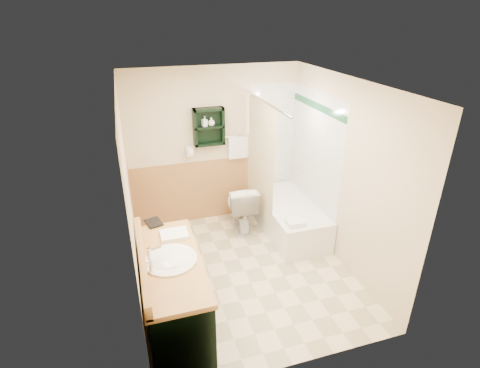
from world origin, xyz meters
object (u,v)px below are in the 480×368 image
at_px(bathtub, 288,218).
at_px(soap_bottle_b, 211,122).
at_px(soap_bottle_a, 205,124).
at_px(vanity, 174,297).
at_px(hair_dryer, 189,151).
at_px(wall_shelf, 209,127).
at_px(vanity_book, 146,217).
at_px(toilet, 240,207).

distance_m(bathtub, soap_bottle_b, 1.82).
bearing_deg(soap_bottle_a, vanity, -111.31).
height_order(hair_dryer, bathtub, hair_dryer).
xyz_separation_m(wall_shelf, vanity, (-0.89, -2.15, -1.10)).
bearing_deg(vanity_book, vanity, -92.12).
relative_size(toilet, vanity_book, 3.45).
distance_m(wall_shelf, soap_bottle_b, 0.07).
bearing_deg(wall_shelf, toilet, -46.07).
bearing_deg(vanity_book, toilet, 21.46).
height_order(wall_shelf, vanity_book, wall_shelf).
height_order(hair_dryer, vanity, hair_dryer).
relative_size(toilet, soap_bottle_b, 6.18).
bearing_deg(toilet, bathtub, 159.12).
xyz_separation_m(wall_shelf, bathtub, (1.03, -0.70, -1.31)).
relative_size(hair_dryer, soap_bottle_a, 1.65).
bearing_deg(hair_dryer, vanity, -105.33).
relative_size(hair_dryer, vanity, 0.17).
height_order(vanity, soap_bottle_b, soap_bottle_b).
height_order(vanity, vanity_book, vanity_book).
relative_size(bathtub, toilet, 1.98).
height_order(wall_shelf, hair_dryer, wall_shelf).
height_order(wall_shelf, vanity, wall_shelf).
relative_size(wall_shelf, vanity, 0.38).
relative_size(vanity_book, soap_bottle_b, 1.79).
height_order(vanity, soap_bottle_a, soap_bottle_a).
height_order(wall_shelf, bathtub, wall_shelf).
relative_size(hair_dryer, toilet, 0.32).
bearing_deg(soap_bottle_b, vanity_book, -127.71).
distance_m(wall_shelf, toilet, 1.29).
distance_m(vanity, vanity_book, 0.93).
bearing_deg(vanity_book, wall_shelf, 38.34).
relative_size(toilet, soap_bottle_a, 5.21).
distance_m(wall_shelf, vanity, 2.57).
bearing_deg(wall_shelf, hair_dryer, 175.24).
bearing_deg(vanity_book, soap_bottle_b, 37.24).
xyz_separation_m(hair_dryer, vanity_book, (-0.76, -1.45, -0.18)).
bearing_deg(vanity_book, bathtub, 4.28).
distance_m(bathtub, soap_bottle_a, 1.87).
xyz_separation_m(toilet, soap_bottle_a, (-0.42, 0.37, 1.23)).
distance_m(hair_dryer, toilet, 1.13).
xyz_separation_m(wall_shelf, vanity_book, (-1.06, -1.43, -0.53)).
bearing_deg(vanity_book, soap_bottle_a, 39.83).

